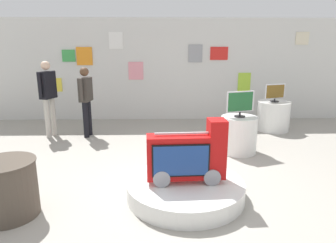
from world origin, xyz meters
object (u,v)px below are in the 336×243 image
Objects in this scene: display_pedestal_center_rear at (239,135)px; shopper_browsing_near_truck at (86,97)px; shopper_browsing_rear at (48,93)px; main_display_pedestal at (185,189)px; tv_on_left_rear at (275,92)px; display_pedestal_left_rear at (273,116)px; tv_on_center_rear at (240,103)px; side_table_round at (7,188)px; novelty_firetruck_tv at (187,157)px.

shopper_browsing_near_truck is (-3.24, 1.17, 0.57)m from display_pedestal_center_rear.
shopper_browsing_rear is (-0.85, 0.01, 0.09)m from shopper_browsing_near_truck.
main_display_pedestal is 4.30m from tv_on_left_rear.
tv_on_center_rear reaches higher than display_pedestal_left_rear.
tv_on_left_rear is at bearing 54.08° from main_display_pedestal.
shopper_browsing_near_truck is at bearing 160.11° from tv_on_center_rear.
shopper_browsing_rear is (-5.37, -0.42, 0.06)m from tv_on_left_rear.
tv_on_center_rear is (1.19, 1.81, 0.88)m from main_display_pedestal.
shopper_browsing_near_truck is (0.17, 3.39, 0.57)m from side_table_round.
main_display_pedestal is 1.52× the size of novelty_firetruck_tv.
display_pedestal_center_rear is at bearing 33.09° from side_table_round.
tv_on_left_rear is 0.31× the size of shopper_browsing_rear.
shopper_browsing_near_truck reaches higher than side_table_round.
novelty_firetruck_tv reaches higher than display_pedestal_center_rear.
shopper_browsing_rear is at bearing 101.29° from side_table_round.
display_pedestal_left_rear is 0.46× the size of shopper_browsing_rear.
display_pedestal_center_rear reaches higher than main_display_pedestal.
display_pedestal_center_rear is 0.64m from tv_on_center_rear.
shopper_browsing_rear is (-2.92, 3.00, 0.44)m from novelty_firetruck_tv.
tv_on_left_rear is at bearing -108.67° from display_pedestal_left_rear.
display_pedestal_center_rear is at bearing -16.07° from shopper_browsing_rear.
novelty_firetruck_tv is 1.97× the size of tv_on_left_rear.
side_table_round reaches higher than main_display_pedestal.
novelty_firetruck_tv is 0.62× the size of shopper_browsing_rear.
main_display_pedestal is 2.28m from side_table_round.
display_pedestal_center_rear is 0.45× the size of shopper_browsing_near_truck.
tv_on_left_rear is at bearing 54.35° from novelty_firetruck_tv.
tv_on_center_rear is 0.77× the size of side_table_round.
novelty_firetruck_tv is (0.02, -0.01, 0.47)m from main_display_pedestal.
main_display_pedestal is 3.71m from shopper_browsing_near_truck.
tv_on_center_rear is (-1.28, -1.60, 0.04)m from tv_on_left_rear.
shopper_browsing_near_truck is (-4.52, -0.43, -0.02)m from tv_on_left_rear.
main_display_pedestal is 1.02× the size of shopper_browsing_near_truck.
tv_on_center_rear is at bearing -107.49° from display_pedestal_center_rear.
shopper_browsing_rear reaches higher than main_display_pedestal.
novelty_firetruck_tv is 2.20m from tv_on_center_rear.
tv_on_left_rear is 5.39m from shopper_browsing_rear.
tv_on_center_rear is at bearing 57.14° from novelty_firetruck_tv.
novelty_firetruck_tv is 1.90× the size of tv_on_center_rear.
main_display_pedestal is at bearing 164.39° from novelty_firetruck_tv.
tv_on_center_rear reaches higher than display_pedestal_center_rear.
side_table_round is (-3.42, -2.23, 0.00)m from display_pedestal_center_rear.
novelty_firetruck_tv is 1.46× the size of side_table_round.
display_pedestal_center_rear is 3.49m from shopper_browsing_near_truck.
side_table_round is 3.53m from shopper_browsing_rear.
tv_on_left_rear is 0.97× the size of tv_on_center_rear.
tv_on_left_rear is 6.09m from side_table_round.
display_pedestal_center_rear is (-1.28, -1.60, -0.60)m from tv_on_left_rear.
shopper_browsing_near_truck is at bearing -174.50° from display_pedestal_left_rear.
side_table_round is (-3.41, -2.22, -0.63)m from tv_on_center_rear.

